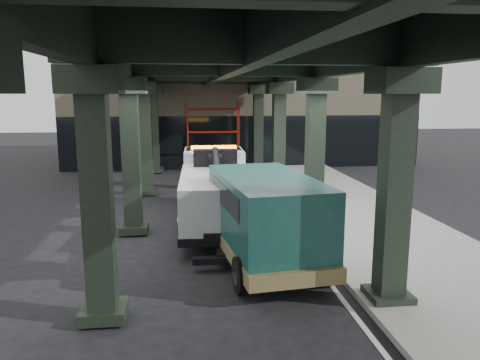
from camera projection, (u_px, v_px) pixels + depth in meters
ground at (245, 249)px, 13.76m from camera, size 90.00×90.00×0.00m
sidewalk at (366, 223)px, 16.23m from camera, size 5.00×40.00×0.15m
lane_stripe at (287, 228)px, 15.92m from camera, size 0.12×38.00×0.01m
viaduct at (224, 63)px, 14.68m from camera, size 7.40×32.00×6.40m
building at (236, 101)px, 32.80m from camera, size 22.00×10.00×8.00m
scaffolding at (213, 135)px, 27.68m from camera, size 3.08×0.88×4.00m
tow_truck at (216, 186)px, 16.49m from camera, size 2.66×8.23×2.67m
towed_van at (262, 215)px, 12.54m from camera, size 2.96×6.16×2.41m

